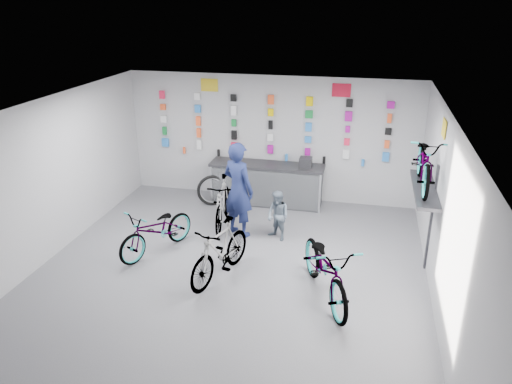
% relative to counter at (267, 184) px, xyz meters
% --- Properties ---
extents(floor, '(8.00, 8.00, 0.00)m').
position_rel_counter_xyz_m(floor, '(0.00, -3.54, -0.49)').
color(floor, '#4F4F54').
rests_on(floor, ground).
extents(ceiling, '(8.00, 8.00, 0.00)m').
position_rel_counter_xyz_m(ceiling, '(0.00, -3.54, 2.51)').
color(ceiling, white).
rests_on(ceiling, wall_back).
extents(wall_back, '(7.00, 0.00, 7.00)m').
position_rel_counter_xyz_m(wall_back, '(0.00, 0.46, 1.01)').
color(wall_back, '#B9B9BC').
rests_on(wall_back, floor).
extents(wall_front, '(7.00, 0.00, 7.00)m').
position_rel_counter_xyz_m(wall_front, '(0.00, -7.54, 1.01)').
color(wall_front, '#B9B9BC').
rests_on(wall_front, floor).
extents(wall_left, '(0.00, 8.00, 8.00)m').
position_rel_counter_xyz_m(wall_left, '(-3.50, -3.54, 1.01)').
color(wall_left, '#B9B9BC').
rests_on(wall_left, floor).
extents(wall_right, '(0.00, 8.00, 8.00)m').
position_rel_counter_xyz_m(wall_right, '(3.50, -3.54, 1.01)').
color(wall_right, '#B9B9BC').
rests_on(wall_right, floor).
extents(counter, '(2.70, 0.66, 1.00)m').
position_rel_counter_xyz_m(counter, '(0.00, 0.00, 0.00)').
color(counter, black).
rests_on(counter, floor).
extents(merch_wall, '(5.57, 0.08, 1.56)m').
position_rel_counter_xyz_m(merch_wall, '(0.00, 0.39, 1.30)').
color(merch_wall, '#2C7AD2').
rests_on(merch_wall, wall_back).
extents(wall_bracket, '(0.39, 1.90, 2.00)m').
position_rel_counter_xyz_m(wall_bracket, '(3.33, -2.34, 0.98)').
color(wall_bracket, '#333338').
rests_on(wall_bracket, wall_right).
extents(sign_left, '(0.42, 0.02, 0.30)m').
position_rel_counter_xyz_m(sign_left, '(-1.50, 0.44, 2.23)').
color(sign_left, gold).
rests_on(sign_left, wall_back).
extents(sign_right, '(0.42, 0.02, 0.30)m').
position_rel_counter_xyz_m(sign_right, '(1.60, 0.44, 2.23)').
color(sign_right, red).
rests_on(sign_right, wall_back).
extents(sign_side, '(0.02, 0.40, 0.30)m').
position_rel_counter_xyz_m(sign_side, '(3.48, -2.34, 2.16)').
color(sign_side, gold).
rests_on(sign_side, wall_right).
extents(bike_left, '(1.33, 1.91, 0.95)m').
position_rel_counter_xyz_m(bike_left, '(-1.57, -2.89, -0.01)').
color(bike_left, gray).
rests_on(bike_left, floor).
extents(bike_center, '(1.00, 1.83, 1.06)m').
position_rel_counter_xyz_m(bike_center, '(-0.11, -3.52, 0.04)').
color(bike_center, gray).
rests_on(bike_center, floor).
extents(bike_right, '(1.52, 2.23, 1.11)m').
position_rel_counter_xyz_m(bike_right, '(1.76, -3.73, 0.07)').
color(bike_right, gray).
rests_on(bike_right, floor).
extents(bike_service, '(0.74, 1.84, 1.08)m').
position_rel_counter_xyz_m(bike_service, '(-0.68, -1.44, 0.05)').
color(bike_service, gray).
rests_on(bike_service, floor).
extents(bike_wall, '(0.63, 1.80, 0.95)m').
position_rel_counter_xyz_m(bike_wall, '(3.25, -2.34, 1.57)').
color(bike_wall, gray).
rests_on(bike_wall, wall_bracket).
extents(clerk, '(0.87, 0.75, 2.00)m').
position_rel_counter_xyz_m(clerk, '(-0.24, -1.74, 0.51)').
color(clerk, '#161F4A').
rests_on(clerk, floor).
extents(customer, '(0.64, 0.61, 1.05)m').
position_rel_counter_xyz_m(customer, '(0.60, -1.81, 0.04)').
color(customer, slate).
rests_on(customer, floor).
extents(spare_wheel, '(0.75, 0.45, 0.74)m').
position_rel_counter_xyz_m(spare_wheel, '(-1.25, -0.37, -0.12)').
color(spare_wheel, black).
rests_on(spare_wheel, floor).
extents(register, '(0.28, 0.30, 0.22)m').
position_rel_counter_xyz_m(register, '(0.91, 0.01, 0.62)').
color(register, black).
rests_on(register, counter).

